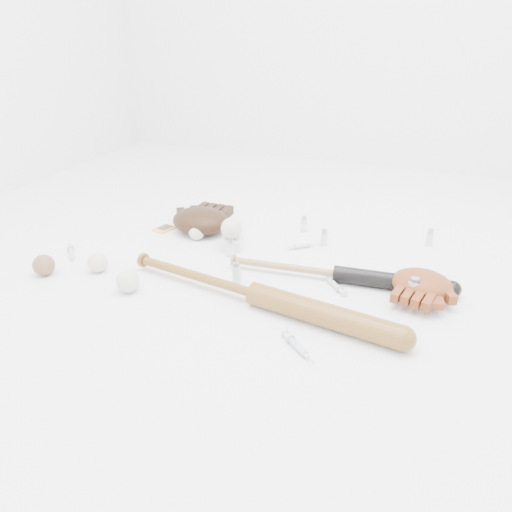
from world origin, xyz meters
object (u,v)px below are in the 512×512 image
at_px(glove_dark, 201,220).
at_px(bat_wood, 255,294).
at_px(bat_dark, 336,274).
at_px(pedestal, 232,243).

bearing_deg(glove_dark, bat_wood, -46.54).
bearing_deg(bat_dark, pedestal, 160.95).
distance_m(glove_dark, pedestal, 0.21).
bearing_deg(glove_dark, pedestal, -28.36).
distance_m(bat_dark, bat_wood, 0.31).
bearing_deg(bat_wood, bat_dark, 58.26).
xyz_separation_m(bat_wood, glove_dark, (-0.42, 0.45, 0.02)).
height_order(bat_dark, pedestal, bat_dark).
relative_size(glove_dark, pedestal, 3.62).
height_order(bat_wood, pedestal, bat_wood).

